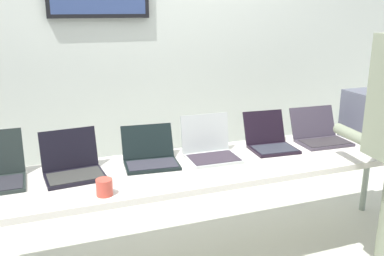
{
  "coord_description": "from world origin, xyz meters",
  "views": [
    {
      "loc": [
        -1.06,
        -2.35,
        1.69
      ],
      "look_at": [
        -0.13,
        0.15,
        0.93
      ],
      "focal_mm": 39.43,
      "sensor_mm": 36.0,
      "label": 1
    }
  ],
  "objects": [
    {
      "name": "back_wall",
      "position": [
        -0.01,
        1.13,
        1.4
      ],
      "size": [
        8.0,
        0.11,
        2.79
      ],
      "color": "silver",
      "rests_on": "ground"
    },
    {
      "name": "workbench",
      "position": [
        0.0,
        0.0,
        0.68
      ],
      "size": [
        3.16,
        0.7,
        0.73
      ],
      "color": "silver",
      "rests_on": "ground"
    },
    {
      "name": "equipment_box",
      "position": [
        1.32,
        0.08,
        0.91
      ],
      "size": [
        0.42,
        0.29,
        0.36
      ],
      "color": "#525464",
      "rests_on": "workbench"
    },
    {
      "name": "laptop_station_1",
      "position": [
        -0.91,
        0.1,
        0.79
      ],
      "size": [
        0.36,
        0.34,
        0.26
      ],
      "color": "black",
      "rests_on": "workbench"
    },
    {
      "name": "laptop_station_2",
      "position": [
        -0.43,
        0.12,
        0.78
      ],
      "size": [
        0.36,
        0.36,
        0.22
      ],
      "color": "black",
      "rests_on": "workbench"
    },
    {
      "name": "laptop_station_3",
      "position": [
        -0.03,
        0.1,
        0.79
      ],
      "size": [
        0.34,
        0.32,
        0.27
      ],
      "color": "#B1B5B3",
      "rests_on": "workbench"
    },
    {
      "name": "laptop_station_4",
      "position": [
        0.45,
        0.13,
        0.78
      ],
      "size": [
        0.33,
        0.35,
        0.24
      ],
      "color": "black",
      "rests_on": "workbench"
    },
    {
      "name": "laptop_station_5",
      "position": [
        0.87,
        0.13,
        0.78
      ],
      "size": [
        0.38,
        0.35,
        0.24
      ],
      "color": "#3B3441",
      "rests_on": "workbench"
    },
    {
      "name": "coffee_mug",
      "position": [
        -0.78,
        -0.25,
        0.77
      ],
      "size": [
        0.09,
        0.09,
        0.09
      ],
      "color": "#C84738",
      "rests_on": "workbench"
    },
    {
      "name": "paper_sheet",
      "position": [
        1.17,
        -0.17,
        0.73
      ],
      "size": [
        0.27,
        0.34,
        0.0
      ],
      "color": "white",
      "rests_on": "workbench"
    }
  ]
}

